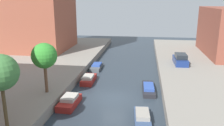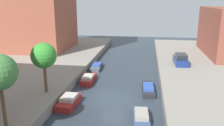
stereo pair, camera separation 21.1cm
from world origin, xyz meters
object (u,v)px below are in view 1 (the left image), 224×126
at_px(parked_car, 180,60).
at_px(street_tree_1, 0,73).
at_px(moored_boat_left_4, 97,67).
at_px(moored_boat_right_3, 149,88).
at_px(street_tree_2, 44,56).
at_px(moored_boat_left_3, 89,79).
at_px(moored_boat_left_2, 69,102).
at_px(moored_boat_right_2, 142,117).

bearing_deg(parked_car, street_tree_1, -126.74).
distance_m(moored_boat_left_4, moored_boat_right_3, 10.82).
distance_m(street_tree_1, moored_boat_left_4, 19.65).
xyz_separation_m(street_tree_2, moored_boat_left_4, (2.60, 11.88, -4.38)).
relative_size(street_tree_1, parked_car, 1.33).
bearing_deg(moored_boat_right_3, parked_car, 62.16).
relative_size(street_tree_1, moored_boat_left_3, 1.52).
height_order(street_tree_1, moored_boat_left_2, street_tree_1).
distance_m(street_tree_2, moored_boat_left_2, 5.03).
bearing_deg(moored_boat_left_4, moored_boat_right_2, -64.32).
bearing_deg(moored_boat_left_4, parked_car, 3.92).
bearing_deg(street_tree_1, moored_boat_left_2, 67.91).
xyz_separation_m(parked_car, moored_boat_left_3, (-11.90, -6.64, -1.26)).
bearing_deg(street_tree_2, moored_boat_left_4, 77.67).
relative_size(moored_boat_left_2, moored_boat_left_3, 0.96).
relative_size(street_tree_1, moored_boat_right_2, 1.48).
distance_m(street_tree_1, moored_boat_left_3, 14.18).
height_order(street_tree_1, street_tree_2, street_tree_1).
height_order(street_tree_1, moored_boat_right_2, street_tree_1).
height_order(street_tree_1, moored_boat_left_3, street_tree_1).
bearing_deg(moored_boat_right_3, street_tree_1, -132.42).
distance_m(street_tree_1, parked_car, 24.82).
height_order(street_tree_2, moored_boat_right_2, street_tree_2).
xyz_separation_m(moored_boat_left_2, moored_boat_right_3, (7.64, 4.87, -0.10)).
bearing_deg(parked_car, moored_boat_left_2, -132.15).
xyz_separation_m(moored_boat_left_4, moored_boat_right_2, (7.01, -14.58, 0.03)).
height_order(parked_car, moored_boat_left_3, parked_car).
bearing_deg(moored_boat_left_2, street_tree_2, 164.23).
xyz_separation_m(street_tree_2, moored_boat_left_2, (2.54, -0.72, -4.28)).
bearing_deg(moored_boat_right_2, street_tree_1, -156.01).
height_order(moored_boat_left_2, moored_boat_right_3, moored_boat_left_2).
xyz_separation_m(parked_car, moored_boat_right_3, (-4.52, -8.55, -1.33)).
xyz_separation_m(street_tree_1, street_tree_2, (0.00, 6.98, -0.51)).
bearing_deg(moored_boat_right_3, street_tree_2, -157.79).
relative_size(street_tree_2, moored_boat_left_3, 1.38).
bearing_deg(moored_boat_right_3, moored_boat_left_4, 134.48).
bearing_deg(moored_boat_right_3, moored_boat_right_2, -94.76).
xyz_separation_m(moored_boat_left_2, moored_boat_right_2, (7.06, -1.99, -0.06)).
bearing_deg(moored_boat_right_2, moored_boat_left_4, 115.68).
relative_size(street_tree_1, moored_boat_left_2, 1.59).
distance_m(moored_boat_left_3, moored_boat_right_3, 7.63).
bearing_deg(moored_boat_left_3, street_tree_1, -102.07).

